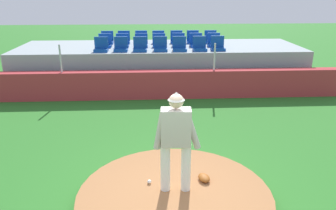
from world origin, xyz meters
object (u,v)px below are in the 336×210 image
stadium_chair_7 (105,43)px  stadium_chair_14 (107,40)px  stadium_chair_1 (121,47)px  stadium_chair_5 (200,46)px  stadium_chair_6 (218,46)px  stadium_chair_8 (122,43)px  stadium_chair_13 (214,42)px  stadium_chair_19 (193,39)px  stadium_chair_20 (211,39)px  pitcher (176,135)px  stadium_chair_12 (196,42)px  stadium_chair_2 (140,47)px  stadium_chair_11 (178,42)px  stadium_chair_10 (159,43)px  fielding_glove (204,178)px  stadium_chair_17 (158,39)px  baseball (149,182)px  stadium_chair_0 (101,47)px  stadium_chair_16 (141,39)px  stadium_chair_15 (124,40)px  stadium_chair_3 (161,46)px  stadium_chair_9 (141,43)px  stadium_chair_4 (180,46)px  stadium_chair_18 (177,39)px

stadium_chair_7 → stadium_chair_14: (-0.01, 0.82, 0.00)m
stadium_chair_1 → stadium_chair_5: size_ratio=1.00×
stadium_chair_6 → stadium_chair_8: same height
stadium_chair_1 → stadium_chair_13: 3.61m
stadium_chair_19 → stadium_chair_20: (0.73, -0.02, 0.00)m
pitcher → stadium_chair_12: 7.85m
stadium_chair_2 → stadium_chair_1: bearing=-1.9°
stadium_chair_1 → stadium_chair_11: bearing=-157.7°
stadium_chair_7 → stadium_chair_10: bearing=178.8°
stadium_chair_19 → stadium_chair_8: bearing=16.5°
fielding_glove → stadium_chair_17: 8.44m
stadium_chair_5 → stadium_chair_7: 3.61m
baseball → stadium_chair_10: (0.42, 7.51, 1.35)m
stadium_chair_14 → stadium_chair_5: bearing=154.1°
stadium_chair_0 → stadium_chair_16: (1.39, 1.74, 0.00)m
stadium_chair_20 → baseball: bearing=73.0°
fielding_glove → stadium_chair_13: 7.75m
pitcher → stadium_chair_15: size_ratio=3.63×
stadium_chair_11 → stadium_chair_14: (-2.82, 0.81, 0.00)m
stadium_chair_0 → stadium_chair_10: bearing=-158.1°
baseball → stadium_chair_3: (0.44, 6.68, 1.35)m
stadium_chair_0 → stadium_chair_19: 3.89m
stadium_chair_16 → stadium_chair_1: bearing=68.2°
pitcher → stadium_chair_8: bearing=103.8°
fielding_glove → stadium_chair_9: stadium_chair_9 is taller
stadium_chair_1 → stadium_chair_8: same height
stadium_chair_6 → stadium_chair_10: size_ratio=1.00×
stadium_chair_19 → stadium_chair_0: bearing=26.0°
stadium_chair_4 → stadium_chair_20: same height
stadium_chair_11 → stadium_chair_20: size_ratio=1.00×
stadium_chair_10 → stadium_chair_18: size_ratio=1.00×
baseball → stadium_chair_19: 8.67m
stadium_chair_2 → stadium_chair_7: 1.62m
stadium_chair_4 → stadium_chair_8: 2.28m
pitcher → stadium_chair_19: (1.36, 8.58, 0.34)m
stadium_chair_1 → stadium_chair_7: same height
fielding_glove → stadium_chair_4: bearing=-13.6°
stadium_chair_11 → stadium_chair_16: 1.68m
stadium_chair_1 → stadium_chair_14: size_ratio=1.00×
stadium_chair_10 → stadium_chair_11: 0.75m
pitcher → stadium_chair_18: size_ratio=3.63×
stadium_chair_6 → stadium_chair_4: bearing=1.5°
stadium_chair_2 → stadium_chair_19: 2.72m
stadium_chair_2 → stadium_chair_9: 0.89m
stadium_chair_7 → stadium_chair_8: size_ratio=1.00×
stadium_chair_13 → stadium_chair_16: bearing=-17.4°
stadium_chair_2 → stadium_chair_8: (-0.69, 0.88, 0.00)m
stadium_chair_9 → stadium_chair_10: 0.68m
stadium_chair_15 → stadium_chair_16: (0.70, 0.02, 0.00)m
stadium_chair_1 → stadium_chair_9: size_ratio=1.00×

